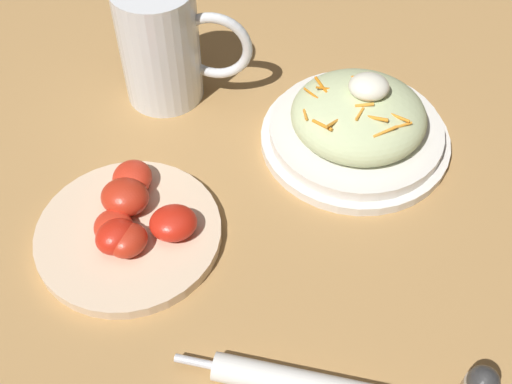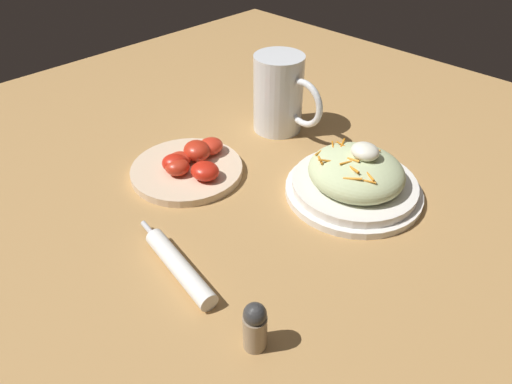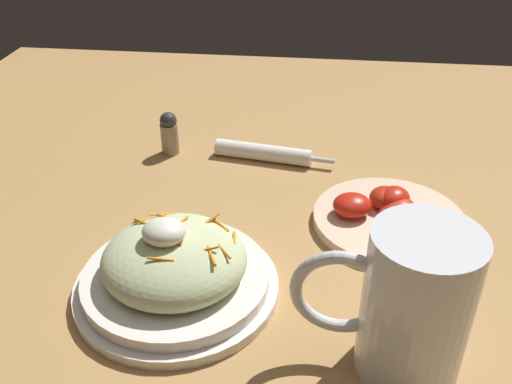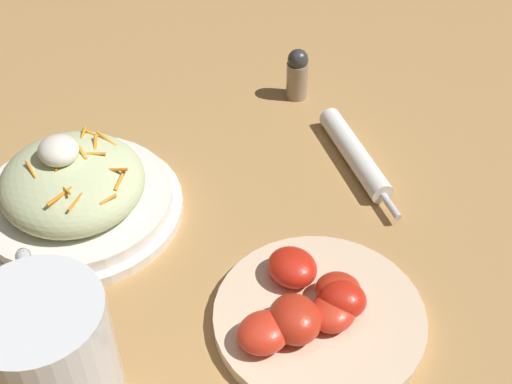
# 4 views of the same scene
# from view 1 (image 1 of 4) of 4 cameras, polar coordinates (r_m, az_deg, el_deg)

# --- Properties ---
(ground_plane) EXTENTS (1.43, 1.43, 0.00)m
(ground_plane) POSITION_cam_1_polar(r_m,az_deg,el_deg) (0.71, -2.32, 0.33)
(ground_plane) COLOR #B2844C
(salad_plate) EXTENTS (0.22, 0.22, 0.10)m
(salad_plate) POSITION_cam_1_polar(r_m,az_deg,el_deg) (0.74, 9.09, 6.07)
(salad_plate) COLOR white
(salad_plate) RESTS_ON ground_plane
(beer_mug) EXTENTS (0.16, 0.10, 0.15)m
(beer_mug) POSITION_cam_1_polar(r_m,az_deg,el_deg) (0.79, -8.41, 12.60)
(beer_mug) COLOR white
(beer_mug) RESTS_ON ground_plane
(napkin_roll) EXTENTS (0.19, 0.05, 0.03)m
(napkin_roll) POSITION_cam_1_polar(r_m,az_deg,el_deg) (0.58, 3.53, -16.76)
(napkin_roll) COLOR white
(napkin_roll) RESTS_ON ground_plane
(tomato_plate) EXTENTS (0.19, 0.19, 0.05)m
(tomato_plate) POSITION_cam_1_polar(r_m,az_deg,el_deg) (0.67, -11.26, -3.04)
(tomato_plate) COLOR beige
(tomato_plate) RESTS_ON ground_plane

